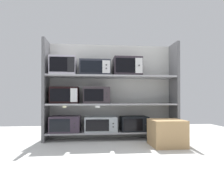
% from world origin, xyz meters
% --- Properties ---
extents(ground, '(6.31, 6.00, 0.02)m').
position_xyz_m(ground, '(0.00, -1.00, -0.01)').
color(ground, silver).
extents(back_panel, '(2.51, 0.04, 1.79)m').
position_xyz_m(back_panel, '(0.00, 0.22, 0.90)').
color(back_panel, '#B2B2AD').
rests_on(back_panel, ground).
extents(upright_left, '(0.05, 0.41, 1.79)m').
position_xyz_m(upright_left, '(-1.19, 0.00, 0.90)').
color(upright_left, '#5B5B5E').
rests_on(upright_left, ground).
extents(upright_right, '(0.05, 0.41, 1.79)m').
position_xyz_m(upright_right, '(1.19, 0.00, 0.90)').
color(upright_right, '#5B5B5E').
rests_on(upright_right, ground).
extents(shelf_0, '(2.31, 0.41, 0.03)m').
position_xyz_m(shelf_0, '(0.00, 0.00, 0.14)').
color(shelf_0, '#99999E').
rests_on(shelf_0, ground).
extents(microwave_0, '(0.52, 0.44, 0.28)m').
position_xyz_m(microwave_0, '(-0.84, -0.00, 0.29)').
color(microwave_0, '#352A37').
rests_on(microwave_0, shelf_0).
extents(microwave_1, '(0.58, 0.41, 0.27)m').
position_xyz_m(microwave_1, '(-0.21, -0.00, 0.29)').
color(microwave_1, '#9FA8AD').
rests_on(microwave_1, shelf_0).
extents(microwave_2, '(0.49, 0.40, 0.27)m').
position_xyz_m(microwave_2, '(0.41, -0.00, 0.29)').
color(microwave_2, black).
rests_on(microwave_2, shelf_0).
extents(shelf_1, '(2.31, 0.41, 0.03)m').
position_xyz_m(shelf_1, '(0.00, 0.00, 0.64)').
color(shelf_1, '#99999E').
extents(microwave_3, '(0.49, 0.34, 0.30)m').
position_xyz_m(microwave_3, '(-0.85, -0.00, 0.81)').
color(microwave_3, black).
rests_on(microwave_3, shelf_1).
extents(microwave_4, '(0.47, 0.37, 0.30)m').
position_xyz_m(microwave_4, '(-0.28, -0.00, 0.81)').
color(microwave_4, '#322A2F').
rests_on(microwave_4, shelf_1).
extents(price_tag_0, '(0.06, 0.00, 0.03)m').
position_xyz_m(price_tag_0, '(-0.83, -0.21, 0.61)').
color(price_tag_0, beige).
extents(price_tag_1, '(0.08, 0.00, 0.04)m').
position_xyz_m(price_tag_1, '(-0.27, -0.21, 0.61)').
color(price_tag_1, white).
extents(shelf_2, '(2.31, 0.41, 0.03)m').
position_xyz_m(shelf_2, '(0.00, 0.00, 1.15)').
color(shelf_2, '#99999E').
extents(microwave_5, '(0.44, 0.42, 0.32)m').
position_xyz_m(microwave_5, '(-0.87, -0.00, 1.33)').
color(microwave_5, '#B7B0C0').
rests_on(microwave_5, shelf_2).
extents(microwave_6, '(0.55, 0.34, 0.28)m').
position_xyz_m(microwave_6, '(-0.31, -0.00, 1.30)').
color(microwave_6, '#282B35').
rests_on(microwave_6, shelf_2).
extents(microwave_7, '(0.51, 0.39, 0.34)m').
position_xyz_m(microwave_7, '(0.28, -0.00, 1.33)').
color(microwave_7, '#2D262E').
rests_on(microwave_7, shelf_2).
extents(shipping_carton, '(0.50, 0.50, 0.41)m').
position_xyz_m(shipping_carton, '(0.81, -0.60, 0.21)').
color(shipping_carton, tan).
rests_on(shipping_carton, ground).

